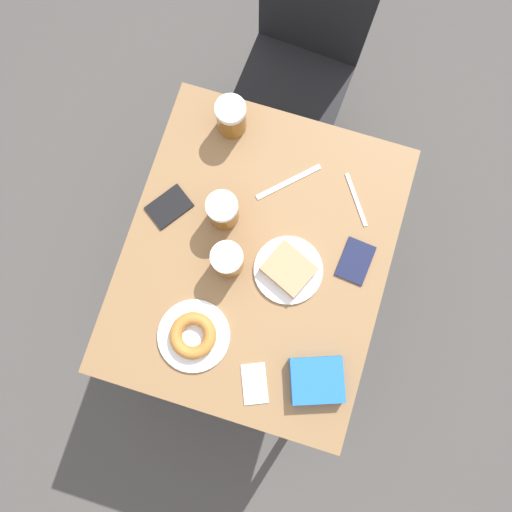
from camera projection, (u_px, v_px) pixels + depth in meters
name	position (u px, v px, depth m)	size (l,w,h in m)	color
ground_plane	(256.00, 285.00, 2.22)	(8.00, 8.00, 0.00)	#474442
table	(256.00, 261.00, 1.56)	(0.78, 0.95, 0.74)	olive
chair	(302.00, 57.00, 1.85)	(0.43, 0.43, 0.85)	black
plate_with_cake	(288.00, 269.00, 1.47)	(0.21, 0.21, 0.04)	silver
plate_with_donut	(193.00, 336.00, 1.44)	(0.21, 0.21, 0.05)	silver
beer_mug_left	(228.00, 260.00, 1.43)	(0.09, 0.09, 0.12)	#8C5619
beer_mug_center	(223.00, 211.00, 1.45)	(0.09, 0.09, 0.12)	#8C5619
beer_mug_right	(231.00, 117.00, 1.50)	(0.09, 0.09, 0.12)	#8C5619
napkin_folded	(255.00, 384.00, 1.43)	(0.11, 0.13, 0.00)	white
fork	(356.00, 200.00, 1.52)	(0.11, 0.15, 0.00)	silver
knife	(289.00, 182.00, 1.53)	(0.17, 0.17, 0.00)	silver
passport_near_edge	(169.00, 207.00, 1.52)	(0.14, 0.15, 0.01)	black
passport_far_edge	(355.00, 261.00, 1.49)	(0.10, 0.13, 0.01)	#141938
blue_pouch	(317.00, 380.00, 1.41)	(0.18, 0.17, 0.05)	blue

